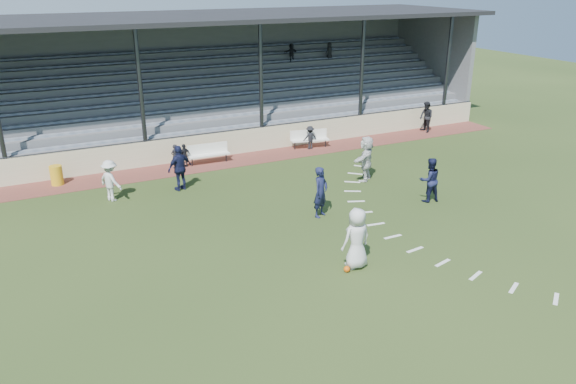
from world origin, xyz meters
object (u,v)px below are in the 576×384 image
object	(u,v)px
football	(347,269)
official	(426,117)
player_white_lead	(357,238)
player_navy_lead	(321,192)
bench_left	(208,152)
bench_right	(309,137)
trash_bin	(57,175)

from	to	relation	value
football	official	world-z (taller)	official
player_white_lead	player_navy_lead	distance (m)	4.07
bench_left	bench_right	xyz separation A→B (m)	(5.60, 0.14, 0.00)
trash_bin	player_white_lead	world-z (taller)	player_white_lead
bench_left	trash_bin	xyz separation A→B (m)	(-6.87, 0.04, -0.14)
bench_left	official	size ratio (longest dim) A/B	1.15
bench_left	football	xyz separation A→B (m)	(0.35, -12.09, -0.48)
bench_left	football	size ratio (longest dim) A/B	10.03
bench_left	player_navy_lead	xyz separation A→B (m)	(1.73, -7.96, 0.39)
bench_right	official	size ratio (longest dim) A/B	1.16
player_white_lead	player_navy_lead	world-z (taller)	player_white_lead
football	player_white_lead	distance (m)	0.99
player_white_lead	bench_left	bearing A→B (deg)	-90.20
player_navy_lead	official	world-z (taller)	player_navy_lead
football	player_white_lead	bearing A→B (deg)	22.23
bench_right	official	xyz separation A→B (m)	(7.55, -0.19, 0.31)
trash_bin	player_white_lead	distance (m)	14.19
football	player_white_lead	size ratio (longest dim) A/B	0.10
trash_bin	official	bearing A→B (deg)	-0.24
bench_left	player_white_lead	bearing A→B (deg)	-84.73
player_navy_lead	bench_right	bearing A→B (deg)	35.00
trash_bin	official	distance (m)	20.02
bench_left	player_white_lead	world-z (taller)	player_white_lead
bench_left	trash_bin	world-z (taller)	bench_left
bench_right	football	bearing A→B (deg)	-102.21
bench_left	bench_right	bearing A→B (deg)	3.01
bench_left	official	bearing A→B (deg)	1.38
player_navy_lead	player_white_lead	bearing A→B (deg)	-133.09
bench_left	football	world-z (taller)	bench_left
trash_bin	bench_right	bearing A→B (deg)	0.47
bench_right	player_navy_lead	xyz separation A→B (m)	(-3.87, -8.10, 0.39)
trash_bin	football	size ratio (longest dim) A/B	4.25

